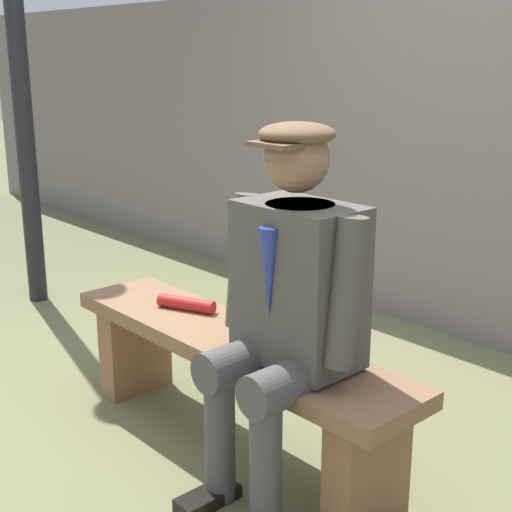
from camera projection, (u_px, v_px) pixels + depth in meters
The scene contains 5 objects.
ground_plane at pixel (232, 446), 2.97m from camera, with size 30.00×30.00×0.00m, color #6A6C48.
bench at pixel (231, 367), 2.88m from camera, with size 1.70×0.38×0.49m.
seated_man at pixel (287, 297), 2.47m from camera, with size 0.61×0.58×1.34m.
rolled_magazine at pixel (186, 304), 3.10m from camera, with size 0.06×0.06×0.26m, color #B21E1E.
stadium_wall at pixel (489, 165), 3.89m from camera, with size 12.00×0.24×1.95m, color slate.
Camera 1 is at (-2.03, 1.71, 1.56)m, focal length 50.67 mm.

